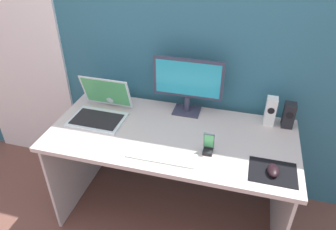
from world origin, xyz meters
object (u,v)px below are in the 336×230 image
(monitor, at_px, (188,83))
(keyboard_external, at_px, (162,156))
(mouse, at_px, (273,170))
(phone_in_dock, at_px, (208,146))
(speaker_right, at_px, (289,115))
(fishbowl, at_px, (114,93))
(speaker_near_monitor, at_px, (270,111))
(laptop, at_px, (100,110))

(monitor, xyz_separation_m, keyboard_external, (-0.03, -0.50, -0.22))
(mouse, xyz_separation_m, phone_in_dock, (-0.36, 0.08, 0.03))
(speaker_right, height_order, fishbowl, speaker_right)
(fishbowl, xyz_separation_m, keyboard_external, (0.50, -0.49, -0.07))
(fishbowl, bearing_deg, monitor, 0.95)
(speaker_near_monitor, height_order, mouse, speaker_near_monitor)
(speaker_near_monitor, distance_m, mouse, 0.48)
(speaker_near_monitor, relative_size, phone_in_dock, 1.38)
(monitor, height_order, phone_in_dock, monitor)
(monitor, xyz_separation_m, mouse, (0.57, -0.47, -0.20))
(speaker_near_monitor, distance_m, laptop, 1.11)
(speaker_right, relative_size, speaker_near_monitor, 0.88)
(keyboard_external, bearing_deg, monitor, 85.65)
(speaker_right, distance_m, speaker_near_monitor, 0.11)
(speaker_right, relative_size, mouse, 1.67)
(fishbowl, relative_size, phone_in_dock, 1.20)
(monitor, height_order, speaker_right, monitor)
(speaker_near_monitor, bearing_deg, monitor, -179.90)
(speaker_near_monitor, xyz_separation_m, laptop, (-1.09, -0.21, -0.05))
(fishbowl, relative_size, mouse, 1.66)
(keyboard_external, height_order, phone_in_dock, phone_in_dock)
(mouse, bearing_deg, speaker_right, 76.70)
(laptop, relative_size, fishbowl, 2.12)
(monitor, xyz_separation_m, phone_in_dock, (0.21, -0.39, -0.17))
(monitor, height_order, laptop, monitor)
(monitor, relative_size, mouse, 4.61)
(speaker_right, xyz_separation_m, speaker_near_monitor, (-0.11, 0.00, 0.01))
(speaker_right, distance_m, laptop, 1.22)
(fishbowl, distance_m, keyboard_external, 0.70)
(fishbowl, xyz_separation_m, mouse, (1.10, -0.46, -0.06))
(speaker_right, distance_m, mouse, 0.49)
(speaker_near_monitor, bearing_deg, mouse, -86.92)
(monitor, relative_size, speaker_near_monitor, 2.42)
(keyboard_external, bearing_deg, fishbowl, 134.93)
(laptop, height_order, mouse, laptop)
(speaker_right, relative_size, fishbowl, 1.01)
(monitor, distance_m, fishbowl, 0.55)
(speaker_near_monitor, relative_size, fishbowl, 1.15)
(speaker_near_monitor, distance_m, phone_in_dock, 0.52)
(speaker_near_monitor, height_order, keyboard_external, speaker_near_monitor)
(monitor, relative_size, laptop, 1.31)
(speaker_right, distance_m, keyboard_external, 0.85)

